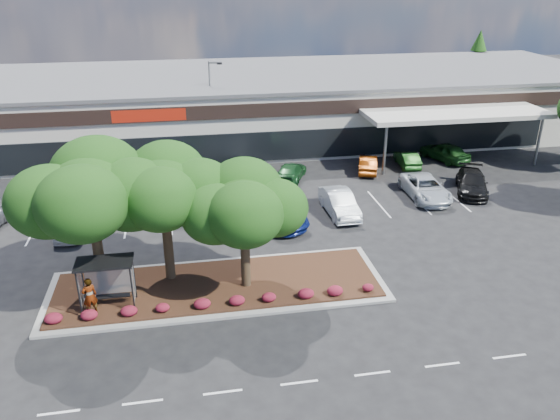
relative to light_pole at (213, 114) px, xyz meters
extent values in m
plane|color=black|center=(0.58, -28.00, -3.69)|extent=(160.00, 160.00, 0.00)
cube|color=beige|center=(0.58, 6.00, -0.69)|extent=(80.00, 20.00, 6.00)
cube|color=#545457|center=(0.58, 6.00, 2.41)|extent=(80.40, 20.40, 0.30)
cube|color=black|center=(0.58, -4.05, 1.11)|extent=(80.00, 0.25, 1.20)
cube|color=black|center=(0.58, -4.05, -2.09)|extent=(60.00, 0.18, 2.60)
cube|color=#A61C0B|center=(-5.42, -4.12, 1.11)|extent=(6.00, 0.12, 1.00)
cube|color=beige|center=(20.58, -6.50, 0.71)|extent=(16.00, 5.00, 0.40)
cylinder|color=slate|center=(13.58, -8.50, -1.59)|extent=(0.24, 0.24, 4.20)
cylinder|color=slate|center=(27.58, -8.50, -1.59)|extent=(0.24, 0.24, 4.20)
cube|color=gray|center=(-1.42, -24.00, -3.61)|extent=(18.00, 6.00, 0.15)
cube|color=#492819|center=(-1.42, -24.00, -3.49)|extent=(17.20, 5.20, 0.12)
cube|color=silver|center=(-8.22, -32.00, -3.68)|extent=(1.60, 0.12, 0.01)
cube|color=silver|center=(-5.02, -32.00, -3.68)|extent=(1.60, 0.12, 0.01)
cube|color=silver|center=(-1.82, -32.00, -3.68)|extent=(1.60, 0.12, 0.01)
cube|color=silver|center=(1.38, -32.00, -3.68)|extent=(1.60, 0.12, 0.01)
cube|color=silver|center=(4.58, -32.00, -3.68)|extent=(1.60, 0.12, 0.01)
cube|color=silver|center=(7.78, -32.00, -3.68)|extent=(1.60, 0.12, 0.01)
cube|color=silver|center=(10.98, -32.00, -3.68)|extent=(1.60, 0.12, 0.01)
cube|color=silver|center=(-12.92, -14.50, -3.68)|extent=(0.12, 5.00, 0.01)
cube|color=silver|center=(-9.92, -14.50, -3.68)|extent=(0.12, 5.00, 0.01)
cube|color=silver|center=(-6.92, -14.50, -3.68)|extent=(0.12, 5.00, 0.01)
cube|color=silver|center=(-3.92, -14.50, -3.68)|extent=(0.12, 5.00, 0.01)
cube|color=silver|center=(-0.92, -14.50, -3.68)|extent=(0.12, 5.00, 0.01)
cube|color=silver|center=(2.08, -14.50, -3.68)|extent=(0.12, 5.00, 0.01)
cube|color=silver|center=(5.08, -14.50, -3.68)|extent=(0.12, 5.00, 0.01)
cube|color=silver|center=(8.08, -14.50, -3.68)|extent=(0.12, 5.00, 0.01)
cube|color=silver|center=(11.08, -14.50, -3.68)|extent=(0.12, 5.00, 0.01)
cube|color=silver|center=(14.08, -14.50, -3.68)|extent=(0.12, 5.00, 0.01)
cube|color=silver|center=(17.08, -14.50, -3.68)|extent=(0.12, 5.00, 0.01)
cylinder|color=black|center=(-8.17, -24.55, -2.18)|extent=(0.08, 0.08, 2.50)
cylinder|color=black|center=(-5.67, -24.55, -2.18)|extent=(0.08, 0.08, 2.50)
cylinder|color=black|center=(-8.17, -25.85, -2.18)|extent=(0.08, 0.08, 2.50)
cylinder|color=black|center=(-5.67, -25.85, -2.18)|extent=(0.08, 0.08, 2.50)
cube|color=black|center=(-6.92, -25.20, -0.89)|extent=(2.75, 1.55, 0.10)
cube|color=silver|center=(-6.92, -24.55, -2.05)|extent=(2.30, 0.03, 2.00)
cube|color=black|center=(-6.92, -24.95, -2.98)|extent=(2.00, 0.35, 0.06)
cone|color=#11360F|center=(34.58, 16.00, 0.81)|extent=(3.96, 3.96, 9.00)
imported|color=#594C47|center=(-7.74, -25.63, -2.44)|extent=(0.85, 0.73, 1.98)
cube|color=gray|center=(-0.12, 0.00, -3.49)|extent=(0.50, 0.50, 0.40)
cylinder|color=slate|center=(-0.12, 0.00, 0.72)|extent=(0.14, 0.14, 8.01)
cube|color=slate|center=(0.33, 0.00, 4.57)|extent=(0.90, 0.23, 0.14)
cube|color=black|center=(0.83, -0.01, 4.50)|extent=(0.45, 0.30, 0.18)
imported|color=silver|center=(-10.27, -15.67, -2.95)|extent=(1.89, 4.37, 1.47)
imported|color=slate|center=(-6.67, -12.49, -2.90)|extent=(2.55, 4.87, 1.58)
imported|color=navy|center=(-4.32, -12.97, -2.85)|extent=(3.50, 6.31, 1.67)
imported|color=navy|center=(2.96, -16.45, -2.90)|extent=(4.70, 6.23, 1.57)
imported|color=silver|center=(7.71, -15.67, -2.86)|extent=(1.91, 5.07, 1.65)
imported|color=silver|center=(14.89, -13.92, -2.91)|extent=(2.85, 5.74, 1.57)
imported|color=black|center=(18.86, -13.53, -2.91)|extent=(4.18, 5.79, 1.56)
imported|color=maroon|center=(-12.31, -8.39, -2.89)|extent=(4.72, 6.33, 1.60)
imported|color=silver|center=(-8.57, -9.47, -2.99)|extent=(2.06, 4.86, 1.40)
imported|color=#A8AAB4|center=(-5.07, -6.81, -2.91)|extent=(3.29, 4.98, 1.55)
imported|color=#184F1D|center=(-2.08, -9.38, -2.92)|extent=(2.92, 5.56, 1.54)
imported|color=#BEBEBE|center=(1.86, -6.95, -2.90)|extent=(3.11, 5.75, 1.58)
imported|color=#17461F|center=(5.65, -8.41, -3.00)|extent=(3.69, 5.08, 1.37)
imported|color=#752D06|center=(12.51, -7.60, -2.99)|extent=(2.77, 4.49, 1.40)
imported|color=#1A5017|center=(16.30, -6.94, -3.01)|extent=(1.89, 4.24, 1.35)
imported|color=#174218|center=(20.24, -5.99, -2.86)|extent=(3.56, 5.25, 1.66)
camera|label=1|loc=(-2.56, -49.49, 12.17)|focal=35.00mm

